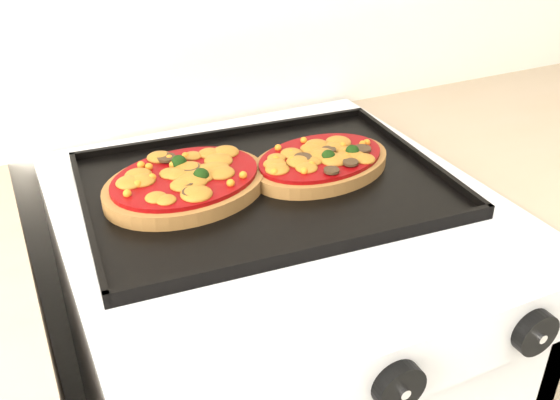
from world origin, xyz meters
TOP-DOWN VIEW (x-y plane):
  - control_panel at (0.04, 1.39)m, footprint 0.60×0.02m
  - knob_center at (0.02, 1.37)m, footprint 0.06×0.02m
  - knob_right at (0.22, 1.37)m, footprint 0.06×0.02m
  - baking_tray at (0.03, 1.72)m, footprint 0.54×0.41m
  - pizza_left at (-0.08, 1.75)m, footprint 0.28×0.24m
  - pizza_right at (0.13, 1.73)m, footprint 0.25×0.19m

SIDE VIEW (x-z plane):
  - control_panel at x=0.04m, z-range 0.81..0.90m
  - knob_center at x=0.02m, z-range 0.83..0.88m
  - knob_right at x=0.22m, z-range 0.83..0.88m
  - baking_tray at x=0.03m, z-range 0.91..0.93m
  - pizza_right at x=0.13m, z-range 0.92..0.95m
  - pizza_left at x=-0.08m, z-range 0.92..0.96m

